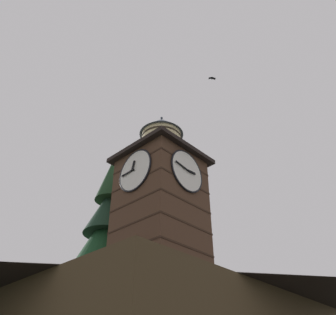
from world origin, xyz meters
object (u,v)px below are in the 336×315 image
clock_tower (161,196)px  pine_tree_behind (100,307)px  flying_bird_high (212,78)px  moon (99,276)px

clock_tower → pine_tree_behind: bearing=-88.2°
clock_tower → pine_tree_behind: clock_tower is taller
clock_tower → flying_bird_high: size_ratio=21.27×
pine_tree_behind → flying_bird_high: flying_bird_high is taller
clock_tower → flying_bird_high: bearing=123.2°
clock_tower → flying_bird_high: (-1.90, 2.89, 8.66)m
pine_tree_behind → flying_bird_high: (-2.04, 7.31, 13.90)m
moon → clock_tower: bearing=58.8°
moon → flying_bird_high: 40.00m
clock_tower → moon: moon is taller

